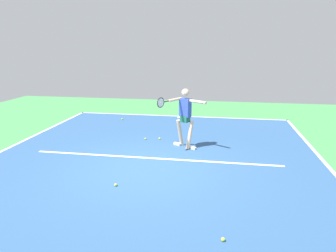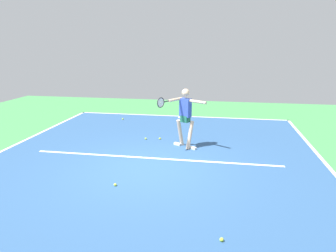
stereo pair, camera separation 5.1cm
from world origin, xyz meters
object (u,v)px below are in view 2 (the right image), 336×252
object	(u,v)px
tennis_ball_far_corner	(115,185)
tennis_ball_by_sideline	(146,139)
tennis_ball_near_service_line	(123,119)
tennis_player	(185,114)
tennis_ball_by_baseline	(222,240)
tennis_ball_centre_court	(160,139)

from	to	relation	value
tennis_ball_far_corner	tennis_ball_by_sideline	world-z (taller)	same
tennis_ball_near_service_line	tennis_player	bearing A→B (deg)	133.44
tennis_player	tennis_ball_near_service_line	size ratio (longest dim) A/B	27.66
tennis_ball_by_baseline	tennis_ball_far_corner	bearing A→B (deg)	-34.60
tennis_player	tennis_ball_centre_court	world-z (taller)	tennis_player
tennis_ball_near_service_line	tennis_ball_by_sideline	world-z (taller)	same
tennis_ball_near_service_line	tennis_ball_centre_court	world-z (taller)	same
tennis_ball_by_sideline	tennis_ball_centre_court	size ratio (longest dim) A/B	1.00
tennis_ball_by_sideline	tennis_player	bearing A→B (deg)	157.19
tennis_ball_by_sideline	tennis_ball_by_baseline	world-z (taller)	same
tennis_player	tennis_ball_by_sideline	size ratio (longest dim) A/B	27.66
tennis_ball_far_corner	tennis_ball_centre_court	distance (m)	3.65
tennis_ball_far_corner	tennis_ball_centre_court	size ratio (longest dim) A/B	1.00
tennis_ball_by_sideline	tennis_ball_centre_court	distance (m)	0.48
tennis_ball_near_service_line	tennis_ball_by_baseline	xyz separation A→B (m)	(-4.20, 7.79, 0.00)
tennis_player	tennis_ball_by_sideline	distance (m)	1.81
tennis_ball_far_corner	tennis_player	bearing A→B (deg)	-111.88
tennis_ball_near_service_line	tennis_ball_by_sideline	size ratio (longest dim) A/B	1.00
tennis_player	tennis_ball_far_corner	distance (m)	3.36
tennis_player	tennis_ball_far_corner	bearing A→B (deg)	98.95
tennis_ball_near_service_line	tennis_ball_by_sideline	distance (m)	3.10
tennis_ball_by_baseline	tennis_ball_near_service_line	bearing A→B (deg)	-61.69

